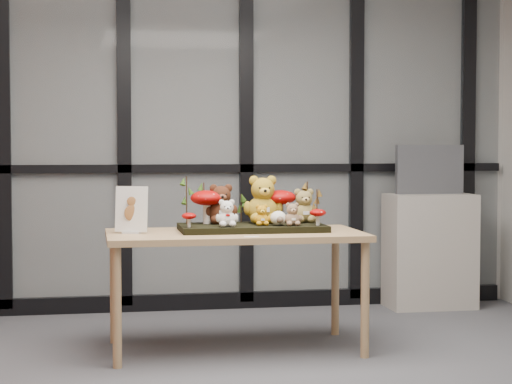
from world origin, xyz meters
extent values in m
plane|color=#AFACA5|center=(0.00, 2.50, 1.40)|extent=(5.00, 0.00, 5.00)
plane|color=#AFACA5|center=(0.00, -2.50, 1.40)|extent=(5.00, 0.00, 5.00)
cube|color=#2D383F|center=(0.00, 2.47, 1.40)|extent=(4.90, 0.02, 2.70)
cube|color=black|center=(0.00, 2.47, 0.06)|extent=(4.90, 0.06, 0.12)
cube|color=black|center=(0.00, 2.47, 1.05)|extent=(4.90, 0.06, 0.06)
cube|color=black|center=(-1.30, 2.47, 1.40)|extent=(0.10, 0.06, 2.70)
cube|color=black|center=(-0.45, 2.47, 1.40)|extent=(0.10, 0.06, 2.70)
cube|color=black|center=(0.45, 2.47, 1.40)|extent=(0.10, 0.06, 2.70)
cube|color=black|center=(1.30, 2.47, 1.40)|extent=(0.10, 0.06, 2.70)
cube|color=black|center=(2.20, 2.47, 1.40)|extent=(0.10, 0.06, 2.70)
cube|color=#A28557|center=(0.14, 1.08, 0.69)|extent=(1.51, 0.76, 0.04)
cylinder|color=#A28557|center=(-0.56, 0.75, 0.34)|extent=(0.05, 0.05, 0.67)
cylinder|color=#A28557|center=(-0.56, 1.41, 0.34)|extent=(0.05, 0.05, 0.67)
cylinder|color=#A28557|center=(0.85, 0.75, 0.34)|extent=(0.05, 0.05, 0.67)
cylinder|color=#A28557|center=(0.85, 1.40, 0.34)|extent=(0.05, 0.05, 0.67)
cube|color=black|center=(0.26, 1.13, 0.73)|extent=(0.87, 0.44, 0.04)
cube|color=silver|center=(-0.47, 1.10, 0.71)|extent=(0.11, 0.09, 0.01)
cube|color=white|center=(-0.47, 1.10, 0.85)|extent=(0.19, 0.10, 0.27)
ellipsoid|color=brown|center=(-0.47, 1.09, 0.83)|extent=(0.09, 0.01, 0.10)
ellipsoid|color=brown|center=(-0.47, 1.09, 0.90)|extent=(0.05, 0.01, 0.05)
cube|color=white|center=(0.19, 0.77, 0.71)|extent=(0.08, 0.03, 0.00)
cube|color=#9C958B|center=(1.81, 2.24, 0.43)|extent=(0.64, 0.37, 0.85)
cube|color=#46484D|center=(1.81, 2.26, 1.04)|extent=(0.52, 0.05, 0.37)
cube|color=black|center=(1.81, 2.24, 1.04)|extent=(0.46, 0.00, 0.30)
camera|label=1|loc=(-0.72, -4.33, 1.23)|focal=65.00mm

